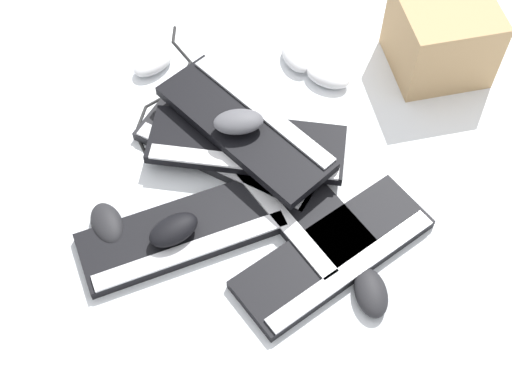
{
  "coord_description": "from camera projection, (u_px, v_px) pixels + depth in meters",
  "views": [
    {
      "loc": [
        -0.39,
        -0.79,
        1.33
      ],
      "look_at": [
        0.03,
        -0.08,
        0.04
      ],
      "focal_mm": 50.0,
      "sensor_mm": 36.0,
      "label": 1
    }
  ],
  "objects": [
    {
      "name": "mouse_0",
      "position": [
        297.0,
        56.0,
        1.78
      ],
      "size": [
        0.09,
        0.12,
        0.04
      ],
      "primitive_type": "ellipsoid",
      "rotation": [
        0.0,
        0.0,
        4.52
      ],
      "color": "silver",
      "rests_on": "ground"
    },
    {
      "name": "mouse_3",
      "position": [
        153.0,
        63.0,
        1.77
      ],
      "size": [
        0.12,
        0.09,
        0.04
      ],
      "primitive_type": "ellipsoid",
      "rotation": [
        0.0,
        0.0,
        0.23
      ],
      "color": "silver",
      "rests_on": "ground"
    },
    {
      "name": "keyboard_0",
      "position": [
        291.0,
        196.0,
        1.56
      ],
      "size": [
        0.19,
        0.45,
        0.03
      ],
      "color": "black",
      "rests_on": "ground"
    },
    {
      "name": "keyboard_2",
      "position": [
        184.0,
        233.0,
        1.51
      ],
      "size": [
        0.46,
        0.21,
        0.03
      ],
      "color": "black",
      "rests_on": "ground"
    },
    {
      "name": "keyboard_1",
      "position": [
        230.0,
        151.0,
        1.63
      ],
      "size": [
        0.35,
        0.46,
        0.03
      ],
      "color": "black",
      "rests_on": "ground"
    },
    {
      "name": "keyboard_4",
      "position": [
        247.0,
        145.0,
        1.6
      ],
      "size": [
        0.44,
        0.39,
        0.03
      ],
      "color": "black",
      "rests_on": "keyboard_1"
    },
    {
      "name": "mouse_4",
      "position": [
        174.0,
        230.0,
        1.47
      ],
      "size": [
        0.11,
        0.07,
        0.04
      ],
      "primitive_type": "ellipsoid",
      "rotation": [
        0.0,
        0.0,
        3.19
      ],
      "color": "black",
      "rests_on": "keyboard_2"
    },
    {
      "name": "keyboard_3",
      "position": [
        334.0,
        254.0,
        1.48
      ],
      "size": [
        0.45,
        0.2,
        0.03
      ],
      "color": "black",
      "rests_on": "ground"
    },
    {
      "name": "mouse_2",
      "position": [
        328.0,
        76.0,
        1.74
      ],
      "size": [
        0.12,
        0.13,
        0.04
      ],
      "primitive_type": "ellipsoid",
      "rotation": [
        0.0,
        0.0,
        2.16
      ],
      "color": "silver",
      "rests_on": "ground"
    },
    {
      "name": "mouse_1",
      "position": [
        238.0,
        122.0,
        1.55
      ],
      "size": [
        0.13,
        0.11,
        0.04
      ],
      "primitive_type": "ellipsoid",
      "rotation": [
        0.0,
        0.0,
        2.72
      ],
      "color": "#4C4C51",
      "rests_on": "keyboard_5"
    },
    {
      "name": "mouse_5",
      "position": [
        107.0,
        224.0,
        1.52
      ],
      "size": [
        0.08,
        0.12,
        0.04
      ],
      "primitive_type": "ellipsoid",
      "rotation": [
        0.0,
        0.0,
        1.48
      ],
      "color": "black",
      "rests_on": "ground"
    },
    {
      "name": "mouse_6",
      "position": [
        371.0,
        293.0,
        1.43
      ],
      "size": [
        0.1,
        0.13,
        0.04
      ],
      "primitive_type": "ellipsoid",
      "rotation": [
        0.0,
        0.0,
        4.33
      ],
      "color": "black",
      "rests_on": "ground"
    },
    {
      "name": "keyboard_5",
      "position": [
        245.0,
        127.0,
        1.59
      ],
      "size": [
        0.25,
        0.46,
        0.03
      ],
      "color": "black",
      "rests_on": "keyboard_4"
    },
    {
      "name": "cable_0",
      "position": [
        165.0,
        87.0,
        1.75
      ],
      "size": [
        0.25,
        0.35,
        0.01
      ],
      "color": "black",
      "rests_on": "ground"
    },
    {
      "name": "ground_plane",
      "position": [
        228.0,
        184.0,
        1.59
      ],
      "size": [
        3.2,
        3.2,
        0.0
      ],
      "primitive_type": "plane",
      "color": "silver"
    },
    {
      "name": "cardboard_box",
      "position": [
        442.0,
        36.0,
        1.71
      ],
      "size": [
        0.28,
        0.27,
        0.19
      ],
      "primitive_type": "cube",
      "rotation": [
        0.0,
        0.0,
        5.96
      ],
      "color": "tan",
      "rests_on": "ground"
    }
  ]
}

